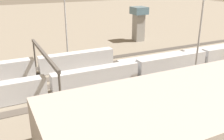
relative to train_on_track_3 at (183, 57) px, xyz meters
name	(u,v)px	position (x,y,z in m)	size (l,w,h in m)	color
ground_plane	(99,74)	(28.92, -2.50, -2.02)	(400.00, 400.00, 0.00)	#756B5B
track_bed_0	(84,62)	(28.92, -15.00, -1.96)	(140.00, 2.80, 0.12)	#3D3833
track_bed_1	(89,66)	(28.92, -10.00, -1.96)	(140.00, 2.80, 0.12)	#3D3833
track_bed_2	(95,71)	(28.92, -5.00, -1.96)	(140.00, 2.80, 0.12)	#4C443D
track_bed_3	(102,77)	(28.92, 0.00, -1.96)	(140.00, 2.80, 0.12)	#4C443D
track_bed_4	(110,84)	(28.92, 5.00, -1.96)	(140.00, 2.80, 0.12)	#4C443D
track_bed_5	(118,91)	(28.92, 10.00, -1.96)	(140.00, 2.80, 0.12)	#4C443D
train_on_track_3	(183,57)	(0.00, 0.00, 0.00)	(47.20, 3.00, 3.80)	#B7BABF
train_on_track_4	(96,77)	(32.80, 5.00, 0.60)	(119.80, 3.00, 5.00)	#B7BABF
light_mast_0	(65,5)	(33.53, -17.14, 16.34)	(2.80, 0.70, 29.10)	#9EA0A5
light_mast_1	(201,20)	(7.58, 13.32, 14.57)	(2.80, 0.70, 25.84)	#9EA0A5
signal_gantry	(44,56)	(43.96, -2.50, 5.53)	(0.70, 30.00, 8.80)	#4C4742
maintenance_shed	(210,111)	(22.74, 33.10, 2.56)	(58.35, 20.34, 9.15)	#9E9389
control_tower	(139,21)	(-2.38, -31.76, 6.37)	(6.00, 6.00, 14.42)	gray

